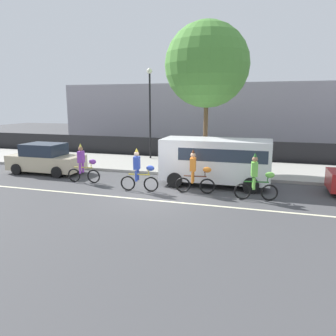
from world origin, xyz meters
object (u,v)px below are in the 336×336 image
parade_cyclist_cobalt (139,172)px  parade_cyclist_orange (195,174)px  parked_van_white (217,159)px  parked_car_beige (46,159)px  parade_cyclist_lime (257,180)px  parade_cyclist_purple (84,166)px  street_lamp_post (150,100)px

parade_cyclist_cobalt → parade_cyclist_orange: size_ratio=1.00×
parked_van_white → parked_car_beige: 9.45m
parade_cyclist_lime → parade_cyclist_purple: bearing=176.0°
parked_van_white → parked_car_beige: size_ratio=1.22×
street_lamp_post → parked_van_white: bearing=-45.7°
parade_cyclist_orange → parade_cyclist_cobalt: bearing=-170.7°
parade_cyclist_purple → street_lamp_post: bearing=82.1°
parade_cyclist_orange → street_lamp_post: 9.08m
street_lamp_post → parade_cyclist_orange: bearing=-56.8°
parade_cyclist_orange → parade_cyclist_lime: same height
parked_car_beige → street_lamp_post: size_ratio=0.70×
parked_van_white → parade_cyclist_lime: bearing=-46.0°
parade_cyclist_orange → parked_van_white: 1.85m
parade_cyclist_orange → parked_car_beige: bearing=169.7°
parade_cyclist_lime → parked_car_beige: 11.48m
parade_cyclist_cobalt → parked_van_white: bearing=33.8°
parade_cyclist_orange → parked_van_white: size_ratio=0.38×
parade_cyclist_purple → street_lamp_post: street_lamp_post is taller
parade_cyclist_purple → parade_cyclist_orange: same height
parade_cyclist_lime → parade_cyclist_cobalt: bearing=-178.7°
parade_cyclist_cobalt → parade_cyclist_lime: same height
parade_cyclist_orange → parked_van_white: (0.66, 1.67, 0.44)m
parked_car_beige → parade_cyclist_lime: bearing=-9.4°
parked_van_white → street_lamp_post: size_ratio=0.85×
parade_cyclist_lime → parked_car_beige: (-11.32, 1.88, -0.06)m
parade_cyclist_purple → parade_cyclist_lime: (8.16, -0.57, 0.00)m
parade_cyclist_lime → street_lamp_post: (-7.21, 7.41, 3.15)m
parade_cyclist_orange → street_lamp_post: bearing=123.2°
parade_cyclist_purple → parade_cyclist_cobalt: 3.27m
parade_cyclist_purple → parked_van_white: parked_van_white is taller
parade_cyclist_lime → parked_van_white: 2.75m
parked_van_white → parked_car_beige: (-9.44, -0.07, -0.50)m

